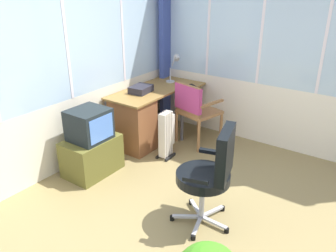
{
  "coord_description": "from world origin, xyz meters",
  "views": [
    {
      "loc": [
        -2.08,
        -1.25,
        2.19
      ],
      "look_at": [
        0.65,
        0.67,
        0.73
      ],
      "focal_mm": 37.07,
      "sensor_mm": 36.0,
      "label": 1
    }
  ],
  "objects_px": {
    "office_chair": "(211,170)",
    "space_heater": "(167,134)",
    "tv_remote": "(193,86)",
    "tv_on_stand": "(91,145)",
    "wooden_armchair": "(193,106)",
    "desk": "(135,120)",
    "paper_tray": "(141,89)",
    "desk_lamp": "(176,63)"
  },
  "relations": [
    {
      "from": "office_chair",
      "to": "space_heater",
      "type": "distance_m",
      "value": 1.42
    },
    {
      "from": "tv_remote",
      "to": "tv_on_stand",
      "type": "relative_size",
      "value": 0.19
    },
    {
      "from": "wooden_armchair",
      "to": "space_heater",
      "type": "bearing_deg",
      "value": 169.82
    },
    {
      "from": "desk",
      "to": "office_chair",
      "type": "height_order",
      "value": "office_chair"
    },
    {
      "from": "desk",
      "to": "paper_tray",
      "type": "relative_size",
      "value": 4.65
    },
    {
      "from": "desk",
      "to": "office_chair",
      "type": "distance_m",
      "value": 1.83
    },
    {
      "from": "desk",
      "to": "tv_remote",
      "type": "xyz_separation_m",
      "value": [
        0.82,
        -0.4,
        0.35
      ]
    },
    {
      "from": "desk_lamp",
      "to": "tv_remote",
      "type": "bearing_deg",
      "value": -102.65
    },
    {
      "from": "wooden_armchair",
      "to": "office_chair",
      "type": "height_order",
      "value": "office_chair"
    },
    {
      "from": "desk_lamp",
      "to": "wooden_armchair",
      "type": "relative_size",
      "value": 0.47
    },
    {
      "from": "desk_lamp",
      "to": "paper_tray",
      "type": "xyz_separation_m",
      "value": [
        -0.71,
        0.09,
        -0.23
      ]
    },
    {
      "from": "tv_remote",
      "to": "wooden_armchair",
      "type": "height_order",
      "value": "wooden_armchair"
    },
    {
      "from": "desk_lamp",
      "to": "wooden_armchair",
      "type": "bearing_deg",
      "value": -125.51
    },
    {
      "from": "paper_tray",
      "to": "wooden_armchair",
      "type": "distance_m",
      "value": 0.74
    },
    {
      "from": "tv_remote",
      "to": "space_heater",
      "type": "xyz_separation_m",
      "value": [
        -0.8,
        -0.12,
        -0.42
      ]
    },
    {
      "from": "desk",
      "to": "tv_remote",
      "type": "distance_m",
      "value": 0.97
    },
    {
      "from": "desk_lamp",
      "to": "tv_remote",
      "type": "distance_m",
      "value": 0.44
    },
    {
      "from": "tv_remote",
      "to": "space_heater",
      "type": "relative_size",
      "value": 0.24
    },
    {
      "from": "office_chair",
      "to": "space_heater",
      "type": "relative_size",
      "value": 1.59
    },
    {
      "from": "desk_lamp",
      "to": "space_heater",
      "type": "relative_size",
      "value": 0.67
    },
    {
      "from": "wooden_armchair",
      "to": "office_chair",
      "type": "xyz_separation_m",
      "value": [
        -1.35,
        -1.02,
        0.01
      ]
    },
    {
      "from": "desk",
      "to": "tv_remote",
      "type": "height_order",
      "value": "tv_remote"
    },
    {
      "from": "tv_on_stand",
      "to": "space_heater",
      "type": "bearing_deg",
      "value": -30.29
    },
    {
      "from": "desk",
      "to": "wooden_armchair",
      "type": "height_order",
      "value": "wooden_armchair"
    },
    {
      "from": "tv_remote",
      "to": "wooden_armchair",
      "type": "bearing_deg",
      "value": -114.03
    },
    {
      "from": "space_heater",
      "to": "paper_tray",
      "type": "bearing_deg",
      "value": 72.93
    },
    {
      "from": "desk_lamp",
      "to": "space_heater",
      "type": "xyz_separation_m",
      "value": [
        -0.88,
        -0.46,
        -0.69
      ]
    },
    {
      "from": "tv_remote",
      "to": "desk",
      "type": "bearing_deg",
      "value": -172.82
    },
    {
      "from": "wooden_armchair",
      "to": "tv_on_stand",
      "type": "distance_m",
      "value": 1.47
    },
    {
      "from": "space_heater",
      "to": "desk",
      "type": "bearing_deg",
      "value": 91.89
    },
    {
      "from": "desk_lamp",
      "to": "paper_tray",
      "type": "relative_size",
      "value": 1.39
    },
    {
      "from": "paper_tray",
      "to": "wooden_armchair",
      "type": "height_order",
      "value": "wooden_armchair"
    },
    {
      "from": "desk",
      "to": "wooden_armchair",
      "type": "xyz_separation_m",
      "value": [
        0.51,
        -0.6,
        0.18
      ]
    },
    {
      "from": "tv_remote",
      "to": "paper_tray",
      "type": "bearing_deg",
      "value": 178.48
    },
    {
      "from": "desk_lamp",
      "to": "tv_remote",
      "type": "relative_size",
      "value": 2.78
    },
    {
      "from": "desk_lamp",
      "to": "office_chair",
      "type": "height_order",
      "value": "desk_lamp"
    },
    {
      "from": "paper_tray",
      "to": "wooden_armchair",
      "type": "xyz_separation_m",
      "value": [
        0.32,
        -0.64,
        -0.2
      ]
    },
    {
      "from": "office_chair",
      "to": "tv_on_stand",
      "type": "distance_m",
      "value": 1.61
    },
    {
      "from": "tv_remote",
      "to": "office_chair",
      "type": "xyz_separation_m",
      "value": [
        -1.66,
        -1.22,
        -0.16
      ]
    },
    {
      "from": "paper_tray",
      "to": "space_heater",
      "type": "bearing_deg",
      "value": -107.07
    },
    {
      "from": "tv_remote",
      "to": "space_heater",
      "type": "height_order",
      "value": "tv_remote"
    },
    {
      "from": "paper_tray",
      "to": "tv_on_stand",
      "type": "distance_m",
      "value": 1.09
    }
  ]
}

